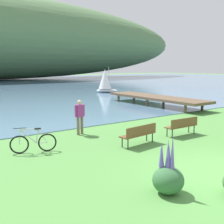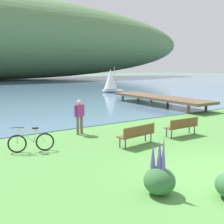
{
  "view_description": "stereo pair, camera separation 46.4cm",
  "coord_description": "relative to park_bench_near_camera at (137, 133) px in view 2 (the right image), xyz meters",
  "views": [
    {
      "loc": [
        -7.63,
        -4.66,
        3.33
      ],
      "look_at": [
        0.53,
        6.82,
        1.0
      ],
      "focal_mm": 44.62,
      "sensor_mm": 36.0,
      "label": 1
    },
    {
      "loc": [
        -7.25,
        -4.92,
        3.33
      ],
      "look_at": [
        0.53,
        6.82,
        1.0
      ],
      "focal_mm": 44.62,
      "sensor_mm": 36.0,
      "label": 2
    }
  ],
  "objects": [
    {
      "name": "park_bench_further_along",
      "position": [
        2.79,
        0.05,
        0.0
      ],
      "size": [
        1.81,
        0.52,
        0.88
      ],
      "color": "brown",
      "rests_on": "ground"
    },
    {
      "name": "person_at_shoreline",
      "position": [
        -1.13,
        3.12,
        0.46
      ],
      "size": [
        0.6,
        0.29,
        1.71
      ],
      "color": "#72604C",
      "rests_on": "ground"
    },
    {
      "name": "ground_plane",
      "position": [
        0.04,
        -4.02,
        -0.52
      ],
      "size": [
        200.0,
        200.0,
        0.0
      ],
      "primitive_type": "plane",
      "color": "#518E42"
    },
    {
      "name": "sailboat_toward_hillside",
      "position": [
        11.96,
        20.26,
        1.03
      ],
      "size": [
        2.58,
        2.53,
        3.2
      ],
      "color": "white",
      "rests_on": "bay_water"
    },
    {
      "name": "bicycle_leaning_near_bench",
      "position": [
        -4.03,
        1.6,
        -0.12
      ],
      "size": [
        1.7,
        0.61,
        1.01
      ],
      "color": "black",
      "rests_on": "ground"
    },
    {
      "name": "pier_dock",
      "position": [
        9.04,
        8.3,
        0.17
      ],
      "size": [
        2.4,
        10.0,
        0.8
      ],
      "color": "brown",
      "rests_on": "ground"
    },
    {
      "name": "park_bench_near_camera",
      "position": [
        0.0,
        0.0,
        0.0
      ],
      "size": [
        1.84,
        0.68,
        0.88
      ],
      "color": "brown",
      "rests_on": "ground"
    },
    {
      "name": "echium_bush_beside_closest",
      "position": [
        -2.37,
        -3.89,
        -0.07
      ],
      "size": [
        0.84,
        0.84,
        1.61
      ],
      "color": "#386B3D",
      "rests_on": "ground"
    }
  ]
}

